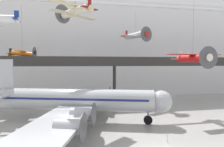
% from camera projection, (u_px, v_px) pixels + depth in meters
% --- Properties ---
extents(hangar_back_wall, '(140.00, 3.00, 26.18)m').
position_uv_depth(hangar_back_wall, '(106.00, 49.00, 55.20)').
color(hangar_back_wall, white).
rests_on(hangar_back_wall, ground).
extents(mezzanine_walkway, '(110.00, 3.20, 10.55)m').
position_uv_depth(mezzanine_walkway, '(115.00, 65.00, 43.72)').
color(mezzanine_walkway, '#2D2B28').
rests_on(mezzanine_walkway, ground).
extents(ceiling_truss_beam, '(120.00, 0.60, 0.60)m').
position_uv_depth(ceiling_truss_beam, '(118.00, 4.00, 40.90)').
color(ceiling_truss_beam, silver).
extents(airliner_silver_main, '(29.02, 33.73, 9.77)m').
position_uv_depth(airliner_silver_main, '(75.00, 100.00, 30.87)').
color(airliner_silver_main, '#B7BABF').
rests_on(airliner_silver_main, ground).
extents(suspended_plane_silver_racer, '(9.09, 7.94, 7.12)m').
position_uv_depth(suspended_plane_silver_racer, '(136.00, 35.00, 46.21)').
color(suspended_plane_silver_racer, silver).
extents(suspended_plane_red_highwing, '(9.74, 7.94, 12.41)m').
position_uv_depth(suspended_plane_red_highwing, '(193.00, 58.00, 33.64)').
color(suspended_plane_red_highwing, red).
extents(suspended_plane_orange_highwing, '(5.42, 6.58, 10.61)m').
position_uv_depth(suspended_plane_orange_highwing, '(23.00, 53.00, 39.87)').
color(suspended_plane_orange_highwing, orange).
extents(suspended_plane_cream_biplane, '(7.26, 6.98, 5.44)m').
position_uv_depth(suspended_plane_cream_biplane, '(75.00, 11.00, 29.97)').
color(suspended_plane_cream_biplane, beige).
extents(stanchion_barrier, '(0.36, 0.36, 1.08)m').
position_uv_depth(stanchion_barrier, '(167.00, 139.00, 23.09)').
color(stanchion_barrier, '#B2B5BA').
rests_on(stanchion_barrier, ground).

